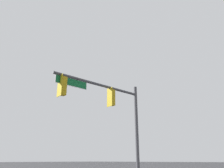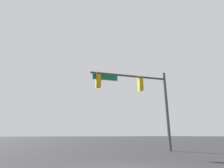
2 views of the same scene
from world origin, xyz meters
name	(u,v)px [view 2 (image 2 of 2)]	position (x,y,z in m)	size (l,w,h in m)	color
signal_pole_near	(141,92)	(-4.99, -6.16, 4.76)	(6.82, 1.41, 6.74)	#47474C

